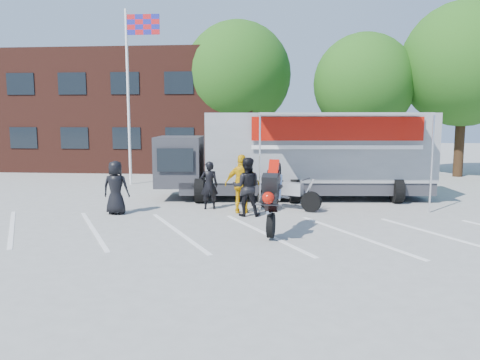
% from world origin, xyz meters
% --- Properties ---
extents(ground, '(100.00, 100.00, 0.00)m').
position_xyz_m(ground, '(0.00, 0.00, 0.00)').
color(ground, '#999994').
rests_on(ground, ground).
extents(parking_bay_lines, '(18.09, 13.33, 0.01)m').
position_xyz_m(parking_bay_lines, '(0.00, 1.00, 0.01)').
color(parking_bay_lines, white).
rests_on(parking_bay_lines, ground).
extents(office_building, '(18.00, 8.00, 7.00)m').
position_xyz_m(office_building, '(-10.00, 18.00, 3.50)').
color(office_building, '#492017').
rests_on(office_building, ground).
extents(flagpole, '(1.61, 0.12, 8.00)m').
position_xyz_m(flagpole, '(-6.24, 10.00, 5.05)').
color(flagpole, white).
rests_on(flagpole, ground).
extents(tree_left, '(6.12, 6.12, 8.64)m').
position_xyz_m(tree_left, '(-2.00, 16.00, 5.57)').
color(tree_left, '#382314').
rests_on(tree_left, ground).
extents(tree_mid, '(5.44, 5.44, 7.68)m').
position_xyz_m(tree_mid, '(5.00, 15.00, 4.94)').
color(tree_mid, '#382314').
rests_on(tree_mid, ground).
extents(tree_right, '(6.46, 6.46, 9.12)m').
position_xyz_m(tree_right, '(10.00, 14.50, 5.88)').
color(tree_right, '#382314').
rests_on(tree_right, ground).
extents(transporter_truck, '(10.71, 5.82, 3.29)m').
position_xyz_m(transporter_truck, '(1.48, 6.75, 0.00)').
color(transporter_truck, gray).
rests_on(transporter_truck, ground).
extents(parked_motorcycle, '(2.46, 1.61, 1.22)m').
position_xyz_m(parked_motorcycle, '(0.87, 4.35, 0.00)').
color(parked_motorcycle, '#B6B6BB').
rests_on(parked_motorcycle, ground).
extents(stunt_bike_rider, '(1.07, 1.92, 2.15)m').
position_xyz_m(stunt_bike_rider, '(0.46, 1.07, 0.00)').
color(stunt_bike_rider, black).
rests_on(stunt_bike_rider, ground).
extents(spectator_leather_a, '(0.85, 0.55, 1.74)m').
position_xyz_m(spectator_leather_a, '(-4.71, 3.15, 0.87)').
color(spectator_leather_a, black).
rests_on(spectator_leather_a, ground).
extents(spectator_leather_b, '(0.67, 0.51, 1.65)m').
position_xyz_m(spectator_leather_b, '(-1.84, 4.27, 0.82)').
color(spectator_leather_b, black).
rests_on(spectator_leather_b, ground).
extents(spectator_leather_c, '(0.94, 0.75, 1.87)m').
position_xyz_m(spectator_leather_c, '(-0.48, 3.28, 0.93)').
color(spectator_leather_c, black).
rests_on(spectator_leather_c, ground).
extents(spectator_hivis, '(1.17, 0.57, 1.93)m').
position_xyz_m(spectator_hivis, '(-0.66, 3.71, 0.96)').
color(spectator_hivis, '#EAB10C').
rests_on(spectator_hivis, ground).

